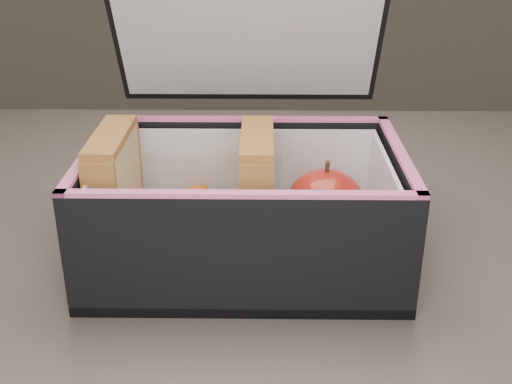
% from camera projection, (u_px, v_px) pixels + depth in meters
% --- Properties ---
extents(kitchen_table, '(1.20, 0.80, 0.75)m').
position_uv_depth(kitchen_table, '(294.00, 303.00, 0.69)').
color(kitchen_table, brown).
rests_on(kitchen_table, ground).
extents(lunch_bag, '(0.28, 0.27, 0.27)m').
position_uv_depth(lunch_bag, '(245.00, 199.00, 0.58)').
color(lunch_bag, black).
rests_on(lunch_bag, kitchen_table).
extents(plastic_tub, '(0.17, 0.12, 0.07)m').
position_uv_depth(plastic_tub, '(187.00, 215.00, 0.58)').
color(plastic_tub, white).
rests_on(plastic_tub, lunch_bag).
extents(sandwich_left, '(0.03, 0.10, 0.11)m').
position_uv_depth(sandwich_left, '(116.00, 192.00, 0.57)').
color(sandwich_left, '#CFB47F').
rests_on(sandwich_left, plastic_tub).
extents(sandwich_right, '(0.03, 0.10, 0.11)m').
position_uv_depth(sandwich_right, '(257.00, 193.00, 0.57)').
color(sandwich_right, '#CFB47F').
rests_on(sandwich_right, plastic_tub).
extents(carrot_sticks, '(0.05, 0.15, 0.03)m').
position_uv_depth(carrot_sticks, '(191.00, 224.00, 0.59)').
color(carrot_sticks, '#FB5600').
rests_on(carrot_sticks, plastic_tub).
extents(paper_napkin, '(0.09, 0.09, 0.01)m').
position_uv_depth(paper_napkin, '(329.00, 240.00, 0.60)').
color(paper_napkin, white).
rests_on(paper_napkin, lunch_bag).
extents(red_apple, '(0.08, 0.08, 0.08)m').
position_uv_depth(red_apple, '(325.00, 205.00, 0.58)').
color(red_apple, maroon).
rests_on(red_apple, paper_napkin).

